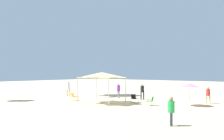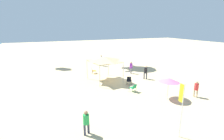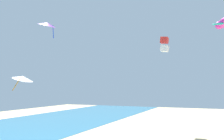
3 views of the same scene
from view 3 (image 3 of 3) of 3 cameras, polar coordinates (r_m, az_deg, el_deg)
kite_delta_white at (r=35.15m, az=-20.10°, el=-1.74°), size 2.88×2.91×2.40m
kite_box_red at (r=41.88m, az=12.15°, el=5.87°), size 1.23×1.32×2.55m
kite_delta_purple at (r=32.33m, az=-14.92°, el=10.29°), size 2.91×2.93×2.19m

